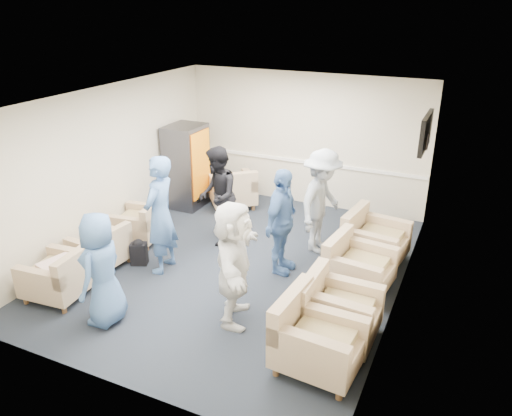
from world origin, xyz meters
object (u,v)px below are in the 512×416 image
at_px(armchair_right_near, 316,338).
at_px(vending_machine, 187,166).
at_px(armchair_left_far, 141,224).
at_px(armchair_corner, 233,190).
at_px(armchair_right_far, 372,241).
at_px(person_back_right, 321,202).
at_px(armchair_right_midfar, 356,268).
at_px(person_front_right, 234,263).
at_px(armchair_left_mid, 102,250).
at_px(person_back_left, 217,196).
at_px(person_front_left, 102,269).
at_px(armchair_left_near, 61,277).
at_px(person_mid_left, 160,215).
at_px(person_mid_right, 281,222).
at_px(armchair_right_midnear, 335,314).

xyz_separation_m(armchair_right_near, vending_machine, (-3.97, 3.60, 0.47)).
xyz_separation_m(armchair_left_far, armchair_corner, (0.76, 2.08, 0.04)).
relative_size(armchair_right_far, person_back_right, 0.57).
height_order(armchair_right_near, vending_machine, vending_machine).
bearing_deg(person_back_right, armchair_right_midfar, -131.12).
distance_m(armchair_right_far, person_front_right, 2.75).
xyz_separation_m(armchair_left_mid, person_back_left, (1.25, 1.58, 0.56)).
height_order(armchair_corner, person_front_left, person_front_left).
bearing_deg(armchair_right_midfar, person_front_left, 134.28).
bearing_deg(armchair_left_far, armchair_right_far, 96.40).
height_order(armchair_left_mid, armchair_right_midfar, armchair_right_midfar).
bearing_deg(armchair_left_near, armchair_left_far, 177.09).
bearing_deg(person_back_left, person_back_right, 75.82).
relative_size(armchair_left_mid, armchair_corner, 0.65).
relative_size(armchair_right_near, person_mid_left, 0.54).
bearing_deg(armchair_left_near, person_mid_left, 141.11).
bearing_deg(person_back_right, person_back_left, 111.28).
relative_size(person_back_left, person_mid_right, 1.02).
xyz_separation_m(person_front_left, person_mid_right, (1.61, 2.20, 0.07)).
distance_m(armchair_right_near, armchair_right_far, 2.79).
relative_size(armchair_corner, vending_machine, 0.73).
xyz_separation_m(armchair_right_far, armchair_corner, (-3.12, 1.12, -0.01)).
bearing_deg(person_front_right, armchair_right_far, -48.25).
bearing_deg(person_mid_left, armchair_left_near, -38.81).
distance_m(armchair_left_far, armchair_right_far, 3.99).
height_order(armchair_left_far, armchair_right_midnear, armchair_right_midnear).
distance_m(armchair_right_midfar, person_front_right, 1.97).
distance_m(armchair_left_far, armchair_corner, 2.22).
xyz_separation_m(armchair_left_mid, vending_machine, (-0.12, 2.80, 0.55)).
bearing_deg(person_front_right, person_mid_left, 46.61).
bearing_deg(armchair_right_midfar, armchair_right_midnear, -170.75).
bearing_deg(person_mid_right, armchair_right_near, -146.48).
bearing_deg(armchair_corner, person_back_left, 68.65).
xyz_separation_m(person_front_left, person_front_right, (1.54, 0.74, 0.07)).
bearing_deg(vending_machine, armchair_left_mid, -87.48).
distance_m(armchair_left_near, armchair_right_near, 3.78).
bearing_deg(person_front_right, person_back_left, 14.47).
relative_size(armchair_right_midfar, person_front_left, 0.62).
relative_size(armchair_right_midfar, armchair_corner, 0.79).
distance_m(armchair_corner, person_mid_left, 2.84).
bearing_deg(armchair_right_far, person_back_right, 95.84).
bearing_deg(armchair_right_near, armchair_left_far, 68.82).
bearing_deg(armchair_right_midfar, person_mid_right, 94.76).
bearing_deg(person_mid_left, armchair_right_near, 63.66).
distance_m(armchair_left_near, armchair_right_midnear, 3.90).
height_order(person_back_right, person_front_right, person_back_right).
xyz_separation_m(armchair_right_midnear, person_mid_left, (-2.97, 0.57, 0.58)).
relative_size(armchair_left_mid, armchair_right_midfar, 0.83).
distance_m(armchair_left_mid, person_mid_right, 2.91).
bearing_deg(armchair_right_near, armchair_right_far, 3.70).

